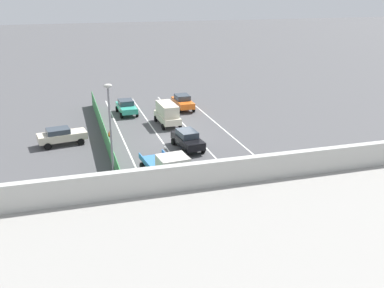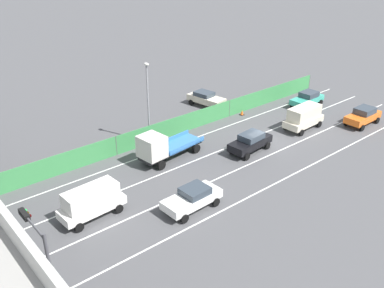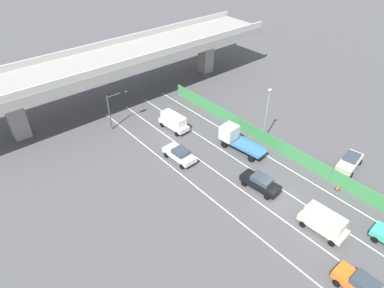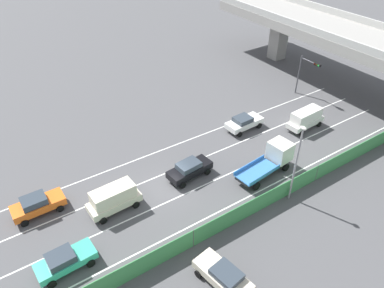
# 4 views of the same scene
# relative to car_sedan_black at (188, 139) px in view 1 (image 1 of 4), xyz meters

# --- Properties ---
(ground_plane) EXTENTS (300.00, 300.00, 0.00)m
(ground_plane) POSITION_rel_car_sedan_black_xyz_m (0.05, -2.13, -0.94)
(ground_plane) COLOR #4C4C4F
(lane_line_left_edge) EXTENTS (0.14, 45.56, 0.01)m
(lane_line_left_edge) POSITION_rel_car_sedan_black_xyz_m (-5.15, 2.65, -0.94)
(lane_line_left_edge) COLOR silver
(lane_line_left_edge) RESTS_ON ground
(lane_line_mid_left) EXTENTS (0.14, 45.56, 0.01)m
(lane_line_mid_left) POSITION_rel_car_sedan_black_xyz_m (-1.68, 2.65, -0.94)
(lane_line_mid_left) COLOR silver
(lane_line_mid_left) RESTS_ON ground
(lane_line_mid_right) EXTENTS (0.14, 45.56, 0.01)m
(lane_line_mid_right) POSITION_rel_car_sedan_black_xyz_m (1.79, 2.65, -0.94)
(lane_line_mid_right) COLOR silver
(lane_line_mid_right) RESTS_ON ground
(lane_line_right_edge) EXTENTS (0.14, 45.56, 0.01)m
(lane_line_right_edge) POSITION_rel_car_sedan_black_xyz_m (5.26, 2.65, -0.94)
(lane_line_right_edge) COLOR silver
(lane_line_right_edge) RESTS_ON ground
(green_fence) EXTENTS (0.10, 41.66, 1.81)m
(green_fence) POSITION_rel_car_sedan_black_xyz_m (7.05, 2.65, -0.04)
(green_fence) COLOR #3D8E4C
(green_fence) RESTS_ON ground
(car_sedan_black) EXTENTS (2.27, 4.58, 1.71)m
(car_sedan_black) POSITION_rel_car_sedan_black_xyz_m (0.00, 0.00, 0.00)
(car_sedan_black) COLOR black
(car_sedan_black) RESTS_ON ground
(car_sedan_white) EXTENTS (2.20, 4.47, 1.61)m
(car_sedan_white) POSITION_rel_car_sedan_black_xyz_m (-3.53, 9.71, -0.05)
(car_sedan_white) COLOR white
(car_sedan_white) RESTS_ON ground
(car_taxi_teal) EXTENTS (2.17, 4.35, 1.63)m
(car_taxi_teal) POSITION_rel_car_sedan_black_xyz_m (3.58, -13.11, -0.05)
(car_taxi_teal) COLOR teal
(car_taxi_teal) RESTS_ON ground
(car_taxi_orange) EXTENTS (2.04, 4.33, 1.75)m
(car_taxi_orange) POSITION_rel_car_sedan_black_xyz_m (-3.20, -13.24, 0.01)
(car_taxi_orange) COLOR orange
(car_taxi_orange) RESTS_ON ground
(car_van_white) EXTENTS (2.14, 4.70, 2.28)m
(car_van_white) POSITION_rel_car_sedan_black_xyz_m (0.14, 15.64, 0.34)
(car_van_white) COLOR silver
(car_van_white) RESTS_ON ground
(car_van_cream) EXTENTS (2.20, 4.58, 2.33)m
(car_van_cream) POSITION_rel_car_sedan_black_xyz_m (0.02, -7.68, 0.36)
(car_van_cream) COLOR beige
(car_van_cream) RESTS_ON ground
(flatbed_truck_blue) EXTENTS (2.82, 6.39, 2.72)m
(flatbed_truck_blue) POSITION_rel_car_sedan_black_xyz_m (3.53, 7.35, 0.44)
(flatbed_truck_blue) COLOR black
(flatbed_truck_blue) RESTS_ON ground
(parked_sedan_cream) EXTENTS (4.61, 2.56, 1.62)m
(parked_sedan_cream) POSITION_rel_car_sedan_black_xyz_m (10.92, -4.36, -0.04)
(parked_sedan_cream) COLOR beige
(parked_sedan_cream) RESTS_ON ground
(street_lamp) EXTENTS (0.60, 0.36, 7.60)m
(street_lamp) POSITION_rel_car_sedan_black_xyz_m (7.35, 5.81, 3.63)
(street_lamp) COLOR gray
(street_lamp) RESTS_ON ground
(traffic_cone) EXTENTS (0.47, 0.47, 0.59)m
(traffic_cone) POSITION_rel_car_sedan_black_xyz_m (6.43, -5.59, -0.67)
(traffic_cone) COLOR orange
(traffic_cone) RESTS_ON ground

